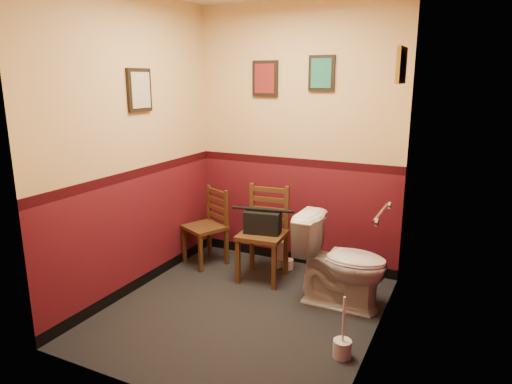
# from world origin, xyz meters

# --- Properties ---
(floor) EXTENTS (2.20, 2.40, 0.00)m
(floor) POSITION_xyz_m (0.00, 0.00, 0.00)
(floor) COLOR black
(floor) RESTS_ON ground
(wall_back) EXTENTS (2.20, 0.00, 2.70)m
(wall_back) POSITION_xyz_m (0.00, 1.20, 1.35)
(wall_back) COLOR #56111A
(wall_back) RESTS_ON ground
(wall_front) EXTENTS (2.20, 0.00, 2.70)m
(wall_front) POSITION_xyz_m (0.00, -1.20, 1.35)
(wall_front) COLOR #56111A
(wall_front) RESTS_ON ground
(wall_left) EXTENTS (0.00, 2.40, 2.70)m
(wall_left) POSITION_xyz_m (-1.10, 0.00, 1.35)
(wall_left) COLOR #56111A
(wall_left) RESTS_ON ground
(wall_right) EXTENTS (0.00, 2.40, 2.70)m
(wall_right) POSITION_xyz_m (1.10, 0.00, 1.35)
(wall_right) COLOR #56111A
(wall_right) RESTS_ON ground
(grab_bar) EXTENTS (0.05, 0.56, 0.06)m
(grab_bar) POSITION_xyz_m (1.07, 0.25, 0.95)
(grab_bar) COLOR silver
(grab_bar) RESTS_ON wall_right
(framed_print_back_a) EXTENTS (0.28, 0.04, 0.36)m
(framed_print_back_a) POSITION_xyz_m (-0.35, 1.18, 1.95)
(framed_print_back_a) COLOR black
(framed_print_back_a) RESTS_ON wall_back
(framed_print_back_b) EXTENTS (0.26, 0.04, 0.34)m
(framed_print_back_b) POSITION_xyz_m (0.25, 1.18, 2.00)
(framed_print_back_b) COLOR black
(framed_print_back_b) RESTS_ON wall_back
(framed_print_left) EXTENTS (0.04, 0.30, 0.38)m
(framed_print_left) POSITION_xyz_m (-1.08, 0.10, 1.85)
(framed_print_left) COLOR black
(framed_print_left) RESTS_ON wall_left
(framed_print_right) EXTENTS (0.04, 0.34, 0.28)m
(framed_print_right) POSITION_xyz_m (1.08, 0.60, 2.05)
(framed_print_right) COLOR olive
(framed_print_right) RESTS_ON wall_right
(toilet) EXTENTS (0.82, 0.46, 0.79)m
(toilet) POSITION_xyz_m (0.72, 0.47, 0.40)
(toilet) COLOR white
(toilet) RESTS_ON floor
(toilet_brush) EXTENTS (0.13, 0.13, 0.47)m
(toilet_brush) POSITION_xyz_m (0.96, -0.30, 0.08)
(toilet_brush) COLOR silver
(toilet_brush) RESTS_ON floor
(chair_left) EXTENTS (0.51, 0.51, 0.82)m
(chair_left) POSITION_xyz_m (-0.83, 0.78, 0.41)
(chair_left) COLOR #523218
(chair_left) RESTS_ON floor
(chair_right) EXTENTS (0.47, 0.47, 0.93)m
(chair_right) POSITION_xyz_m (-0.13, 0.69, 0.46)
(chair_right) COLOR #523218
(chair_right) RESTS_ON floor
(handbag) EXTENTS (0.37, 0.23, 0.25)m
(handbag) POSITION_xyz_m (-0.12, 0.65, 0.59)
(handbag) COLOR black
(handbag) RESTS_ON chair_right
(tp_stack) EXTENTS (0.24, 0.15, 0.31)m
(tp_stack) POSITION_xyz_m (-0.05, 0.98, 0.13)
(tp_stack) COLOR silver
(tp_stack) RESTS_ON floor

